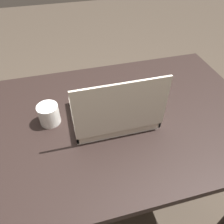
% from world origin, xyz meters
% --- Properties ---
extents(ground_plane, '(8.00, 8.00, 0.00)m').
position_xyz_m(ground_plane, '(0.00, 0.00, 0.00)').
color(ground_plane, '#42382D').
extents(dining_table, '(1.19, 0.78, 0.75)m').
position_xyz_m(dining_table, '(0.00, 0.00, 0.64)').
color(dining_table, black).
rests_on(dining_table, ground_plane).
extents(donut_box, '(0.33, 0.25, 0.25)m').
position_xyz_m(donut_box, '(0.01, 0.03, 0.80)').
color(donut_box, white).
rests_on(donut_box, dining_table).
extents(coffee_mug, '(0.08, 0.08, 0.08)m').
position_xyz_m(coffee_mug, '(0.26, -0.04, 0.79)').
color(coffee_mug, white).
rests_on(coffee_mug, dining_table).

